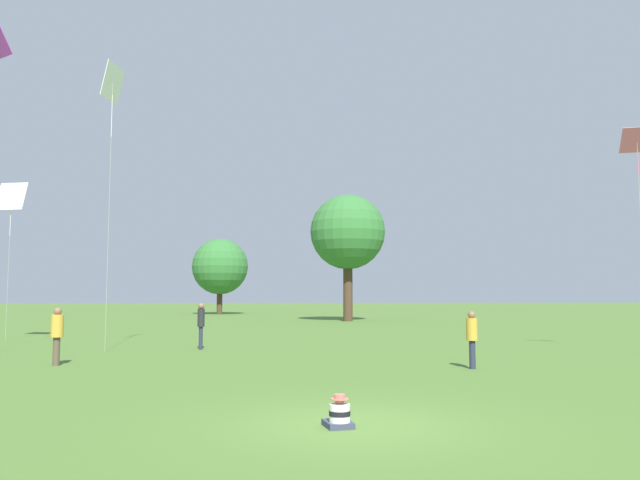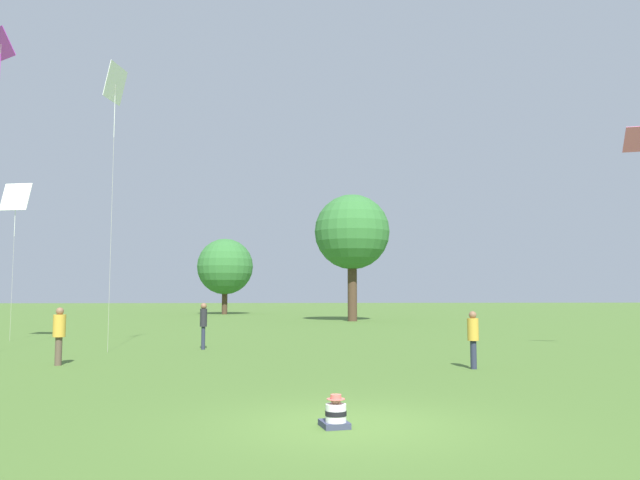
% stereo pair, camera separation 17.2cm
% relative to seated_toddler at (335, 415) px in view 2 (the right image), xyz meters
% --- Properties ---
extents(ground_plane, '(300.00, 300.00, 0.00)m').
position_rel_seated_toddler_xyz_m(ground_plane, '(0.29, 0.22, -0.22)').
color(ground_plane, '#4C702D').
extents(seated_toddler, '(0.52, 0.60, 0.56)m').
position_rel_seated_toddler_xyz_m(seated_toddler, '(0.00, 0.00, 0.00)').
color(seated_toddler, '#383D56').
rests_on(seated_toddler, ground).
extents(person_standing_0, '(0.30, 0.30, 1.85)m').
position_rel_seated_toddler_xyz_m(person_standing_0, '(-3.81, 15.00, 0.94)').
color(person_standing_0, '#282D42').
rests_on(person_standing_0, ground).
extents(person_standing_1, '(0.37, 0.37, 1.70)m').
position_rel_seated_toddler_xyz_m(person_standing_1, '(4.89, 7.79, 0.80)').
color(person_standing_1, '#282D42').
rests_on(person_standing_1, ground).
extents(person_standing_2, '(0.54, 0.54, 1.79)m').
position_rel_seated_toddler_xyz_m(person_standing_2, '(-7.68, 9.68, 0.85)').
color(person_standing_2, brown).
rests_on(person_standing_2, ground).
extents(kite_1, '(0.63, 1.46, 11.26)m').
position_rel_seated_toddler_xyz_m(kite_1, '(-7.35, 14.21, 10.16)').
color(kite_1, white).
rests_on(kite_1, ground).
extents(kite_2, '(1.49, 0.77, 7.56)m').
position_rel_seated_toddler_xyz_m(kite_2, '(-13.40, 20.19, 6.57)').
color(kite_2, white).
rests_on(kite_2, ground).
extents(kite_3, '(1.25, 1.17, 12.22)m').
position_rel_seated_toddler_xyz_m(kite_3, '(-11.46, 13.42, 11.18)').
color(kite_3, '#B738C6').
rests_on(kite_3, ground).
extents(distant_tree_0, '(6.18, 6.18, 8.38)m').
position_rel_seated_toddler_xyz_m(distant_tree_0, '(-6.36, 59.41, 5.05)').
color(distant_tree_0, '#473323').
rests_on(distant_tree_0, ground).
extents(distant_tree_1, '(6.23, 6.23, 10.49)m').
position_rel_seated_toddler_xyz_m(distant_tree_1, '(5.50, 40.68, 7.10)').
color(distant_tree_1, '#473323').
rests_on(distant_tree_1, ground).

